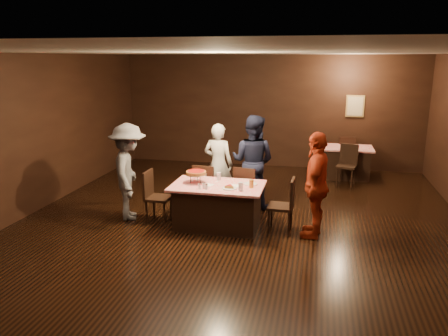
{
  "coord_description": "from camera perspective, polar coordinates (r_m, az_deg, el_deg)",
  "views": [
    {
      "loc": [
        1.32,
        -6.78,
        2.92
      ],
      "look_at": [
        -0.3,
        0.6,
        1.0
      ],
      "focal_mm": 35.0,
      "sensor_mm": 36.0,
      "label": 1
    }
  ],
  "objects": [
    {
      "name": "diner_red_shirt",
      "position": [
        7.31,
        11.95,
        -2.2
      ],
      "size": [
        0.56,
        1.09,
        1.77
      ],
      "primitive_type": "imported",
      "rotation": [
        0.0,
        0.0,
        -1.7
      ],
      "color": "#AE3215",
      "rests_on": "ground"
    },
    {
      "name": "chair_far_right",
      "position": [
        8.3,
        3.05,
        -2.9
      ],
      "size": [
        0.48,
        0.48,
        0.95
      ],
      "primitive_type": "cube",
      "rotation": [
        0.0,
        0.0,
        2.98
      ],
      "color": "black",
      "rests_on": "ground"
    },
    {
      "name": "chair_back_near",
      "position": [
        10.58,
        15.72,
        0.34
      ],
      "size": [
        0.51,
        0.51,
        0.95
      ],
      "primitive_type": "cube",
      "rotation": [
        0.0,
        0.0,
        -0.25
      ],
      "color": "black",
      "rests_on": "ground"
    },
    {
      "name": "glass_front_right",
      "position": [
        7.24,
        2.18,
        -2.44
      ],
      "size": [
        0.08,
        0.08,
        0.14
      ],
      "primitive_type": "cylinder",
      "color": "silver",
      "rests_on": "main_table"
    },
    {
      "name": "diner_grey_knit",
      "position": [
        8.15,
        -12.33,
        -0.5
      ],
      "size": [
        1.02,
        1.31,
        1.78
      ],
      "primitive_type": "imported",
      "rotation": [
        0.0,
        0.0,
        1.93
      ],
      "color": "slate",
      "rests_on": "ground"
    },
    {
      "name": "plate_empty",
      "position": [
        7.62,
        3.45,
        -2.09
      ],
      "size": [
        0.25,
        0.25,
        0.01
      ],
      "primitive_type": "cylinder",
      "color": "white",
      "rests_on": "main_table"
    },
    {
      "name": "main_table",
      "position": [
        7.7,
        -0.83,
        -4.96
      ],
      "size": [
        1.6,
        1.0,
        0.77
      ],
      "primitive_type": "cube",
      "color": "red",
      "rests_on": "ground"
    },
    {
      "name": "room",
      "position": [
        6.96,
        1.43,
        7.8
      ],
      "size": [
        10.0,
        10.04,
        3.02
      ],
      "color": "black",
      "rests_on": "ground"
    },
    {
      "name": "diner_navy_hoodie",
      "position": [
        8.66,
        3.77,
        0.88
      ],
      "size": [
        1.02,
        0.87,
        1.84
      ],
      "primitive_type": "imported",
      "rotation": [
        0.0,
        0.0,
        2.93
      ],
      "color": "black",
      "rests_on": "ground"
    },
    {
      "name": "back_table",
      "position": [
        11.28,
        15.51,
        0.73
      ],
      "size": [
        1.3,
        0.9,
        0.77
      ],
      "primitive_type": "cube",
      "color": "#AC0B10",
      "rests_on": "ground"
    },
    {
      "name": "condiments",
      "position": [
        7.35,
        -2.71,
        -2.37
      ],
      "size": [
        0.17,
        0.1,
        0.09
      ],
      "color": "silver",
      "rests_on": "main_table"
    },
    {
      "name": "pizza_stand",
      "position": [
        7.68,
        -3.66,
        -0.62
      ],
      "size": [
        0.38,
        0.38,
        0.22
      ],
      "color": "black",
      "rests_on": "main_table"
    },
    {
      "name": "plate_with_slice",
      "position": [
        7.36,
        0.74,
        -2.53
      ],
      "size": [
        0.25,
        0.25,
        0.06
      ],
      "color": "white",
      "rests_on": "main_table"
    },
    {
      "name": "chair_back_far",
      "position": [
        11.84,
        15.4,
        1.82
      ],
      "size": [
        0.51,
        0.51,
        0.95
      ],
      "primitive_type": "cube",
      "rotation": [
        0.0,
        0.0,
        3.38
      ],
      "color": "black",
      "rests_on": "ground"
    },
    {
      "name": "chair_far_left",
      "position": [
        8.46,
        -2.31,
        -2.55
      ],
      "size": [
        0.45,
        0.45,
        0.95
      ],
      "primitive_type": "cube",
      "rotation": [
        0.0,
        0.0,
        3.06
      ],
      "color": "black",
      "rests_on": "ground"
    },
    {
      "name": "napkin_left",
      "position": [
        7.57,
        -2.03,
        -2.22
      ],
      "size": [
        0.21,
        0.21,
        0.01
      ],
      "primitive_type": "cube",
      "rotation": [
        0.0,
        0.0,
        -0.35
      ],
      "color": "white",
      "rests_on": "main_table"
    },
    {
      "name": "napkin_center",
      "position": [
        7.52,
        1.39,
        -2.33
      ],
      "size": [
        0.19,
        0.19,
        0.01
      ],
      "primitive_type": "cube",
      "rotation": [
        0.0,
        0.0,
        0.21
      ],
      "color": "white",
      "rests_on": "main_table"
    },
    {
      "name": "diner_white_jacket",
      "position": [
        8.83,
        -0.75,
        0.53
      ],
      "size": [
        0.65,
        0.47,
        1.65
      ],
      "primitive_type": "imported",
      "rotation": [
        0.0,
        0.0,
        3.02
      ],
      "color": "silver",
      "rests_on": "ground"
    },
    {
      "name": "chair_end_left",
      "position": [
        7.99,
        -8.55,
        -3.74
      ],
      "size": [
        0.43,
        0.43,
        0.95
      ],
      "primitive_type": "cube",
      "rotation": [
        0.0,
        0.0,
        1.55
      ],
      "color": "black",
      "rests_on": "ground"
    },
    {
      "name": "glass_back",
      "position": [
        7.86,
        -0.69,
        -1.09
      ],
      "size": [
        0.08,
        0.08,
        0.14
      ],
      "primitive_type": "cylinder",
      "color": "silver",
      "rests_on": "main_table"
    },
    {
      "name": "glass_amber",
      "position": [
        7.41,
        3.6,
        -2.08
      ],
      "size": [
        0.08,
        0.08,
        0.14
      ],
      "primitive_type": "cylinder",
      "color": "#BF7F26",
      "rests_on": "main_table"
    },
    {
      "name": "chair_end_right",
      "position": [
        7.51,
        7.4,
        -4.86
      ],
      "size": [
        0.44,
        0.44,
        0.95
      ],
      "primitive_type": "cube",
      "rotation": [
        0.0,
        0.0,
        -1.61
      ],
      "color": "black",
      "rests_on": "ground"
    }
  ]
}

